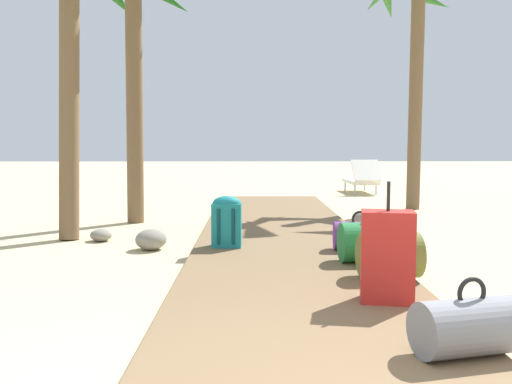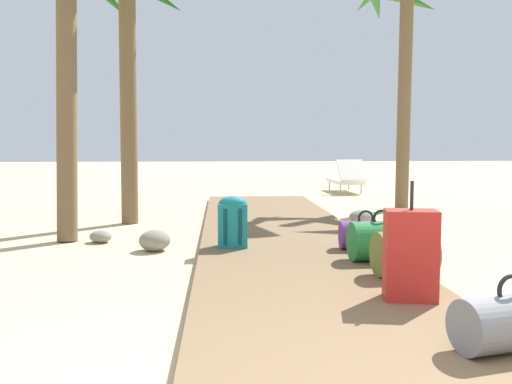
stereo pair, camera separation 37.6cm
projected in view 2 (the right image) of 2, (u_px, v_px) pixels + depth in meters
ground_plane at (295, 260)px, 5.61m from camera, size 60.00×60.00×0.00m
boardwalk at (284, 239)px, 6.59m from camera, size 1.89×9.93×0.08m
duffel_bag_purple at (366, 235)px, 5.77m from camera, size 0.52×0.31×0.40m
suitcase_red at (410, 255)px, 3.89m from camera, size 0.38×0.29×0.82m
backpack_teal at (233, 220)px, 5.87m from camera, size 0.31×0.25×0.53m
duffel_bag_green at (381, 241)px, 5.20m from camera, size 0.58×0.40×0.47m
duffel_bag_grey at (509, 322)px, 2.94m from camera, size 0.62×0.42×0.40m
duffel_bag_olive at (404, 253)px, 4.59m from camera, size 0.50×0.41×0.48m
palm_tree_far_right at (408, 13)px, 9.71m from camera, size 2.03×2.00×4.26m
palm_tree_far_left at (126, 1)px, 8.05m from camera, size 2.00×2.04×4.03m
lounge_chair at (346, 179)px, 13.23m from camera, size 0.65×1.57×0.78m
rock_right_near at (362, 217)px, 8.10m from camera, size 0.53×0.53×0.21m
rock_left_near at (101, 236)px, 6.60m from camera, size 0.36×0.37×0.14m
rock_left_mid at (155, 240)px, 6.09m from camera, size 0.38×0.40×0.23m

